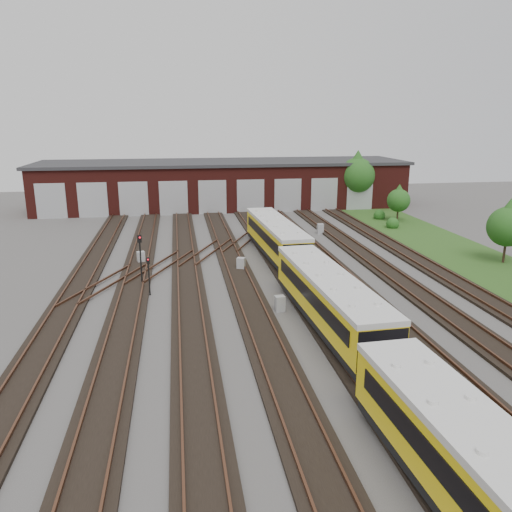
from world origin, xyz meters
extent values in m
plane|color=#44413F|center=(0.00, 0.00, 0.00)|extent=(120.00, 120.00, 0.00)
cube|color=black|center=(-14.00, 0.00, 0.09)|extent=(2.40, 70.00, 0.18)
cube|color=#533121|center=(-14.72, 0.00, 0.26)|extent=(0.10, 70.00, 0.15)
cube|color=#533121|center=(-13.28, 0.00, 0.26)|extent=(0.10, 70.00, 0.15)
cube|color=black|center=(-10.00, 0.00, 0.09)|extent=(2.40, 70.00, 0.18)
cube|color=#533121|center=(-10.72, 0.00, 0.26)|extent=(0.10, 70.00, 0.15)
cube|color=#533121|center=(-9.28, 0.00, 0.26)|extent=(0.10, 70.00, 0.15)
cube|color=black|center=(-6.00, 0.00, 0.09)|extent=(2.40, 70.00, 0.18)
cube|color=#533121|center=(-6.72, 0.00, 0.26)|extent=(0.10, 70.00, 0.15)
cube|color=#533121|center=(-5.28, 0.00, 0.26)|extent=(0.10, 70.00, 0.15)
cube|color=black|center=(-2.00, 0.00, 0.09)|extent=(2.40, 70.00, 0.18)
cube|color=#533121|center=(-2.72, 0.00, 0.26)|extent=(0.10, 70.00, 0.15)
cube|color=#533121|center=(-1.28, 0.00, 0.26)|extent=(0.10, 70.00, 0.15)
cube|color=black|center=(2.00, 0.00, 0.09)|extent=(2.40, 70.00, 0.18)
cube|color=#533121|center=(1.28, 0.00, 0.26)|extent=(0.10, 70.00, 0.15)
cube|color=#533121|center=(2.72, 0.00, 0.26)|extent=(0.10, 70.00, 0.15)
cube|color=black|center=(6.00, 0.00, 0.09)|extent=(2.40, 70.00, 0.18)
cube|color=#533121|center=(5.28, 0.00, 0.26)|extent=(0.10, 70.00, 0.15)
cube|color=#533121|center=(6.72, 0.00, 0.26)|extent=(0.10, 70.00, 0.15)
cube|color=black|center=(10.00, 0.00, 0.09)|extent=(2.40, 70.00, 0.18)
cube|color=#533121|center=(9.28, 0.00, 0.26)|extent=(0.10, 70.00, 0.15)
cube|color=#533121|center=(10.72, 0.00, 0.26)|extent=(0.10, 70.00, 0.15)
cube|color=black|center=(14.00, 0.00, 0.09)|extent=(2.40, 70.00, 0.18)
cube|color=#533121|center=(13.28, 0.00, 0.26)|extent=(0.10, 70.00, 0.15)
cube|color=#533121|center=(14.72, 0.00, 0.26)|extent=(0.10, 70.00, 0.15)
cube|color=#533121|center=(-8.00, 10.00, 0.26)|extent=(5.40, 9.62, 0.15)
cube|color=#533121|center=(-4.00, 14.00, 0.26)|extent=(5.40, 9.62, 0.15)
cube|color=#533121|center=(0.00, 18.00, 0.26)|extent=(5.40, 9.62, 0.15)
cube|color=#533121|center=(-12.00, 6.00, 0.26)|extent=(5.40, 9.62, 0.15)
cube|color=#533121|center=(4.00, 22.00, 0.26)|extent=(5.40, 9.62, 0.15)
cube|color=#4A1612|center=(0.00, 40.00, 3.00)|extent=(50.00, 12.00, 6.00)
cube|color=#2C2C2F|center=(0.00, 40.00, 6.15)|extent=(51.00, 12.50, 0.40)
cube|color=#A6A8AB|center=(-22.00, 33.98, 2.20)|extent=(3.60, 0.12, 4.40)
cube|color=#A6A8AB|center=(-17.00, 33.98, 2.20)|extent=(3.60, 0.12, 4.40)
cube|color=#A6A8AB|center=(-12.00, 33.98, 2.20)|extent=(3.60, 0.12, 4.40)
cube|color=#A6A8AB|center=(-7.00, 33.98, 2.20)|extent=(3.60, 0.12, 4.40)
cube|color=#A6A8AB|center=(-2.00, 33.98, 2.20)|extent=(3.60, 0.12, 4.40)
cube|color=#A6A8AB|center=(3.00, 33.98, 2.20)|extent=(3.60, 0.12, 4.40)
cube|color=#A6A8AB|center=(8.00, 33.98, 2.20)|extent=(3.60, 0.12, 4.40)
cube|color=#A6A8AB|center=(13.00, 33.98, 2.20)|extent=(3.60, 0.12, 4.40)
cube|color=#A6A8AB|center=(18.00, 33.98, 2.20)|extent=(3.60, 0.12, 4.40)
cube|color=#234918|center=(19.00, 10.00, 0.03)|extent=(8.00, 55.00, 0.05)
cube|color=gold|center=(2.00, -20.05, 1.95)|extent=(3.10, 14.38, 2.09)
cube|color=silver|center=(2.00, -20.05, 3.14)|extent=(3.20, 14.38, 0.29)
cube|color=black|center=(0.74, -20.10, 2.19)|extent=(0.61, 12.56, 0.81)
cube|color=black|center=(2.00, -4.05, 0.62)|extent=(2.82, 14.36, 0.57)
cube|color=gold|center=(2.00, -4.05, 1.95)|extent=(3.10, 14.38, 2.09)
cube|color=silver|center=(2.00, -4.05, 3.14)|extent=(3.20, 14.38, 0.29)
cube|color=black|center=(0.74, -4.10, 2.19)|extent=(0.61, 12.56, 0.81)
cube|color=black|center=(3.26, -3.99, 2.19)|extent=(0.61, 12.56, 0.81)
cube|color=black|center=(2.00, 11.95, 0.62)|extent=(2.82, 14.36, 0.57)
cube|color=gold|center=(2.00, 11.95, 1.95)|extent=(3.10, 14.38, 2.09)
cube|color=silver|center=(2.00, 11.95, 3.14)|extent=(3.20, 14.38, 0.29)
cube|color=black|center=(0.74, 11.90, 2.19)|extent=(0.61, 12.56, 0.81)
cube|color=black|center=(3.26, 12.01, 2.19)|extent=(0.61, 12.56, 0.81)
cylinder|color=black|center=(-8.71, 3.43, 1.16)|extent=(0.09, 0.09, 2.32)
cube|color=black|center=(-8.71, 3.43, 2.54)|extent=(0.23, 0.15, 0.45)
sphere|color=red|center=(-8.71, 3.34, 2.63)|extent=(0.11, 0.11, 0.11)
cylinder|color=black|center=(-9.41, 6.08, 1.60)|extent=(0.11, 0.11, 3.21)
cube|color=black|center=(-9.41, 6.08, 3.49)|extent=(0.33, 0.27, 0.57)
sphere|color=red|center=(-9.41, 5.96, 3.61)|extent=(0.14, 0.14, 0.14)
cylinder|color=black|center=(3.13, 10.87, 1.19)|extent=(0.09, 0.09, 2.37)
cube|color=black|center=(3.13, 10.87, 2.61)|extent=(0.26, 0.18, 0.47)
sphere|color=red|center=(3.13, 10.77, 2.70)|extent=(0.11, 0.11, 0.11)
cylinder|color=black|center=(2.29, 19.15, 1.42)|extent=(0.10, 0.10, 2.84)
cube|color=black|center=(2.29, 19.15, 3.09)|extent=(0.29, 0.22, 0.50)
sphere|color=red|center=(2.29, 19.05, 3.19)|extent=(0.12, 0.12, 0.12)
cube|color=#9D9EA2|center=(-9.82, 11.73, 0.52)|extent=(0.75, 0.68, 1.05)
cube|color=#9D9EA2|center=(-1.59, 8.39, 0.53)|extent=(0.79, 0.73, 1.06)
cube|color=#9D9EA2|center=(-0.28, -0.97, 0.51)|extent=(0.68, 0.59, 1.03)
cube|color=#9D9EA2|center=(1.74, 11.58, 0.54)|extent=(0.79, 0.72, 1.08)
cube|color=#9D9EA2|center=(8.63, 20.50, 0.54)|extent=(0.65, 0.55, 1.08)
cylinder|color=#302015|center=(17.88, 35.00, 1.24)|extent=(0.27, 0.27, 2.49)
sphere|color=#144714|center=(17.88, 35.00, 4.56)|extent=(4.83, 4.83, 4.83)
cone|color=#144714|center=(17.88, 35.00, 6.28)|extent=(4.14, 4.14, 3.45)
cylinder|color=#302015|center=(19.69, 25.43, 0.71)|extent=(0.21, 0.21, 1.41)
sphere|color=#144714|center=(19.69, 25.43, 2.59)|extent=(2.74, 2.74, 2.74)
cone|color=#144714|center=(19.69, 25.43, 3.57)|extent=(2.35, 2.35, 1.96)
cylinder|color=#302015|center=(21.04, 6.95, 0.87)|extent=(0.21, 0.21, 1.75)
sphere|color=#144714|center=(21.04, 6.95, 3.21)|extent=(3.40, 3.40, 3.40)
cone|color=#144714|center=(21.04, 6.95, 4.42)|extent=(2.92, 2.92, 2.43)
sphere|color=#144714|center=(17.57, 21.98, 0.72)|extent=(1.45, 1.45, 1.45)
sphere|color=#144714|center=(18.15, 27.24, 0.70)|extent=(1.41, 1.41, 1.41)
camera|label=1|loc=(-6.53, -30.52, 11.99)|focal=35.00mm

